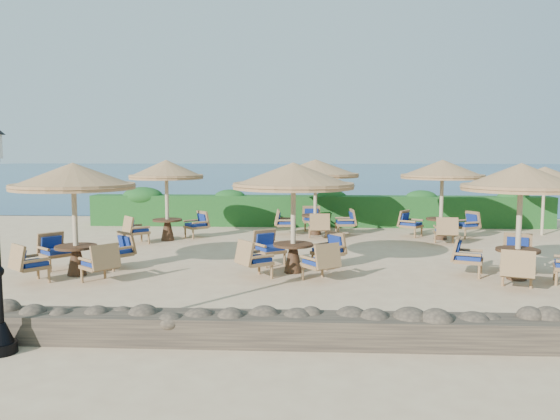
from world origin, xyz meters
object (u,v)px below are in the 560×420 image
Objects in this scene: extra_parasol at (545,173)px; cafe_set_3 at (167,182)px; cafe_set_4 at (315,181)px; cafe_set_0 at (74,198)px; cafe_set_2 at (520,202)px; cafe_set_5 at (442,183)px; cafe_set_1 at (293,196)px.

cafe_set_3 is (-12.82, -1.82, -0.24)m from extra_parasol.
cafe_set_4 is at bearing -178.01° from extra_parasol.
cafe_set_4 is at bearing 49.76° from cafe_set_0.
cafe_set_2 reaches higher than extra_parasol.
extra_parasol is at bearing 16.47° from cafe_set_5.
cafe_set_1 is 1.11× the size of cafe_set_3.
cafe_set_5 is at bearing -11.39° from cafe_set_4.
extra_parasol is 7.96m from cafe_set_4.
cafe_set_1 is at bearing 174.70° from cafe_set_2.
cafe_set_0 is 5.25m from cafe_set_3.
cafe_set_2 is 1.02× the size of cafe_set_5.
cafe_set_3 is at bearing 80.99° from cafe_set_0.
cafe_set_2 is at bearing 0.52° from cafe_set_0.
extra_parasol is 15.34m from cafe_set_0.
cafe_set_1 is 1.05× the size of cafe_set_5.
cafe_set_0 is 0.99× the size of cafe_set_2.
cafe_set_0 and cafe_set_2 have the same top height.
cafe_set_4 is at bearing 84.43° from cafe_set_1.
cafe_set_0 is at bearing -152.81° from extra_parasol.
extra_parasol is at bearing 63.62° from cafe_set_2.
extra_parasol is at bearing 1.99° from cafe_set_4.
cafe_set_0 is at bearing -130.24° from cafe_set_4.
extra_parasol is 12.95m from cafe_set_3.
cafe_set_1 is 7.15m from cafe_set_5.
cafe_set_0 is 0.97× the size of cafe_set_1.
extra_parasol is at bearing 37.00° from cafe_set_1.
cafe_set_1 and cafe_set_3 have the same top height.
cafe_set_2 is at bearing -86.60° from cafe_set_5.
cafe_set_5 is (9.87, 5.89, 0.06)m from cafe_set_0.
cafe_set_3 is at bearing -175.55° from cafe_set_5.
cafe_set_0 is (-13.64, -7.01, -0.33)m from extra_parasol.
cafe_set_1 and cafe_set_5 have the same top height.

